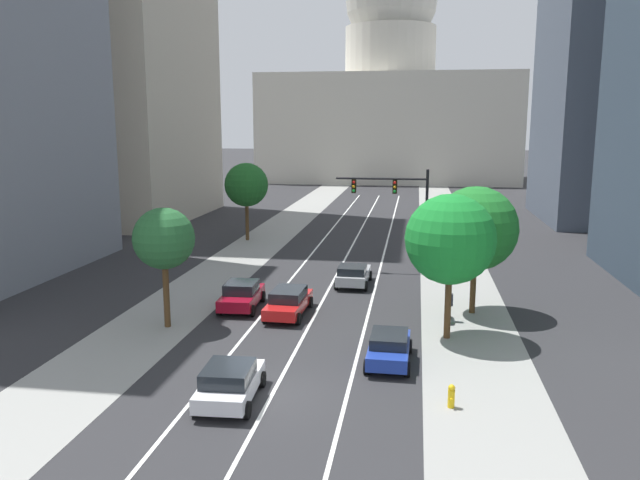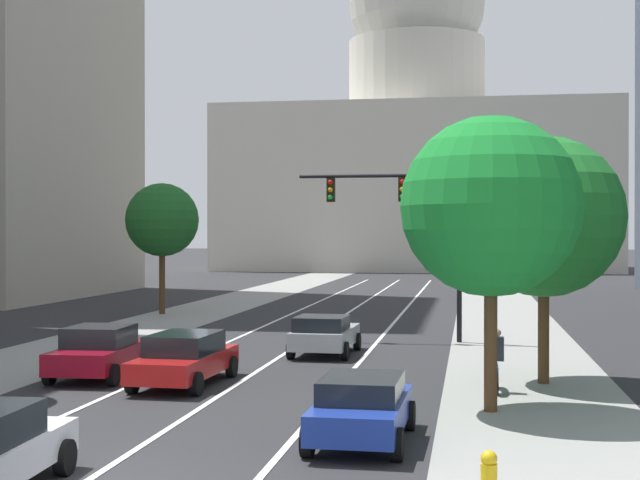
{
  "view_description": "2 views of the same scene",
  "coord_description": "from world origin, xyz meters",
  "px_view_note": "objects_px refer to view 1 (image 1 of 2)",
  "views": [
    {
      "loc": [
        5.32,
        -22.41,
        10.38
      ],
      "look_at": [
        -1.72,
        23.71,
        1.77
      ],
      "focal_mm": 35.43,
      "sensor_mm": 36.0,
      "label": 1
    },
    {
      "loc": [
        6.54,
        -14.51,
        4.29
      ],
      "look_at": [
        -1.04,
        31.43,
        3.96
      ],
      "focal_mm": 51.51,
      "sensor_mm": 36.0,
      "label": 2
    }
  ],
  "objects_px": {
    "car_crimson": "(242,295)",
    "car_white": "(230,382)",
    "traffic_signal_mast": "(399,201)",
    "street_tree_far_right": "(450,239)",
    "street_tree_near_left": "(246,185)",
    "capitol_building": "(389,102)",
    "street_tree_mid_right": "(476,229)",
    "street_tree_mid_left": "(164,239)",
    "cyclist": "(449,306)",
    "car_red": "(288,301)",
    "car_silver": "(353,274)",
    "fire_hydrant": "(451,396)",
    "car_blue": "(389,347)"
  },
  "relations": [
    {
      "from": "car_crimson",
      "to": "car_white",
      "type": "height_order",
      "value": "car_crimson"
    },
    {
      "from": "traffic_signal_mast",
      "to": "street_tree_far_right",
      "type": "relative_size",
      "value": 1.02
    },
    {
      "from": "car_white",
      "to": "street_tree_near_left",
      "type": "relative_size",
      "value": 0.6
    },
    {
      "from": "capitol_building",
      "to": "street_tree_mid_right",
      "type": "relative_size",
      "value": 6.43
    },
    {
      "from": "traffic_signal_mast",
      "to": "street_tree_mid_right",
      "type": "height_order",
      "value": "traffic_signal_mast"
    },
    {
      "from": "car_crimson",
      "to": "traffic_signal_mast",
      "type": "relative_size",
      "value": 0.6
    },
    {
      "from": "traffic_signal_mast",
      "to": "street_tree_mid_left",
      "type": "height_order",
      "value": "traffic_signal_mast"
    },
    {
      "from": "cyclist",
      "to": "street_tree_near_left",
      "type": "distance_m",
      "value": 27.71
    },
    {
      "from": "traffic_signal_mast",
      "to": "car_red",
      "type": "bearing_deg",
      "value": -116.11
    },
    {
      "from": "street_tree_far_right",
      "to": "capitol_building",
      "type": "bearing_deg",
      "value": 94.49
    },
    {
      "from": "car_crimson",
      "to": "car_silver",
      "type": "bearing_deg",
      "value": -45.81
    },
    {
      "from": "cyclist",
      "to": "street_tree_far_right",
      "type": "bearing_deg",
      "value": 175.56
    },
    {
      "from": "street_tree_mid_left",
      "to": "street_tree_near_left",
      "type": "xyz_separation_m",
      "value": [
        -2.43,
        24.75,
        0.36
      ]
    },
    {
      "from": "fire_hydrant",
      "to": "street_tree_far_right",
      "type": "xyz_separation_m",
      "value": [
        0.19,
        7.88,
        4.47
      ]
    },
    {
      "from": "car_silver",
      "to": "car_blue",
      "type": "bearing_deg",
      "value": -166.22
    },
    {
      "from": "capitol_building",
      "to": "street_tree_far_right",
      "type": "bearing_deg",
      "value": -85.51
    },
    {
      "from": "car_white",
      "to": "street_tree_mid_left",
      "type": "bearing_deg",
      "value": 32.8
    },
    {
      "from": "car_blue",
      "to": "street_tree_far_right",
      "type": "height_order",
      "value": "street_tree_far_right"
    },
    {
      "from": "street_tree_far_right",
      "to": "street_tree_mid_right",
      "type": "relative_size",
      "value": 1.01
    },
    {
      "from": "cyclist",
      "to": "street_tree_near_left",
      "type": "height_order",
      "value": "street_tree_near_left"
    },
    {
      "from": "car_silver",
      "to": "street_tree_far_right",
      "type": "bearing_deg",
      "value": -148.19
    },
    {
      "from": "fire_hydrant",
      "to": "traffic_signal_mast",
      "type": "bearing_deg",
      "value": 96.84
    },
    {
      "from": "car_red",
      "to": "street_tree_mid_left",
      "type": "distance_m",
      "value": 7.57
    },
    {
      "from": "street_tree_far_right",
      "to": "street_tree_mid_right",
      "type": "bearing_deg",
      "value": 70.56
    },
    {
      "from": "cyclist",
      "to": "street_tree_mid_left",
      "type": "height_order",
      "value": "street_tree_mid_left"
    },
    {
      "from": "cyclist",
      "to": "street_tree_mid_right",
      "type": "bearing_deg",
      "value": -38.34
    },
    {
      "from": "car_red",
      "to": "cyclist",
      "type": "distance_m",
      "value": 8.69
    },
    {
      "from": "fire_hydrant",
      "to": "car_white",
      "type": "bearing_deg",
      "value": -174.99
    },
    {
      "from": "traffic_signal_mast",
      "to": "street_tree_mid_left",
      "type": "distance_m",
      "value": 18.45
    },
    {
      "from": "car_crimson",
      "to": "cyclist",
      "type": "height_order",
      "value": "cyclist"
    },
    {
      "from": "car_white",
      "to": "street_tree_mid_left",
      "type": "height_order",
      "value": "street_tree_mid_left"
    },
    {
      "from": "car_silver",
      "to": "traffic_signal_mast",
      "type": "xyz_separation_m",
      "value": [
        2.75,
        4.56,
        4.31
      ]
    },
    {
      "from": "car_silver",
      "to": "street_tree_far_right",
      "type": "distance_m",
      "value": 11.78
    },
    {
      "from": "street_tree_near_left",
      "to": "traffic_signal_mast",
      "type": "bearing_deg",
      "value": -36.55
    },
    {
      "from": "street_tree_mid_right",
      "to": "fire_hydrant",
      "type": "bearing_deg",
      "value": -98.14
    },
    {
      "from": "car_white",
      "to": "fire_hydrant",
      "type": "bearing_deg",
      "value": -87.53
    },
    {
      "from": "car_white",
      "to": "fire_hydrant",
      "type": "relative_size",
      "value": 4.57
    },
    {
      "from": "car_crimson",
      "to": "car_silver",
      "type": "xyz_separation_m",
      "value": [
        5.78,
        6.11,
        -0.05
      ]
    },
    {
      "from": "capitol_building",
      "to": "street_tree_far_right",
      "type": "height_order",
      "value": "capitol_building"
    },
    {
      "from": "capitol_building",
      "to": "car_white",
      "type": "bearing_deg",
      "value": -90.85
    },
    {
      "from": "car_silver",
      "to": "street_tree_near_left",
      "type": "relative_size",
      "value": 0.6
    },
    {
      "from": "street_tree_far_right",
      "to": "street_tree_near_left",
      "type": "xyz_separation_m",
      "value": [
        -16.68,
        24.33,
        0.07
      ]
    },
    {
      "from": "car_blue",
      "to": "street_tree_mid_left",
      "type": "distance_m",
      "value": 12.67
    },
    {
      "from": "street_tree_far_right",
      "to": "car_red",
      "type": "bearing_deg",
      "value": 163.19
    },
    {
      "from": "street_tree_far_right",
      "to": "street_tree_mid_left",
      "type": "relative_size",
      "value": 1.14
    },
    {
      "from": "car_red",
      "to": "street_tree_far_right",
      "type": "bearing_deg",
      "value": -105.04
    },
    {
      "from": "street_tree_mid_right",
      "to": "street_tree_near_left",
      "type": "xyz_separation_m",
      "value": [
        -18.26,
        19.86,
        0.23
      ]
    },
    {
      "from": "car_blue",
      "to": "street_tree_mid_right",
      "type": "height_order",
      "value": "street_tree_mid_right"
    },
    {
      "from": "car_silver",
      "to": "street_tree_near_left",
      "type": "xyz_separation_m",
      "value": [
        -11.12,
        14.83,
        4.26
      ]
    },
    {
      "from": "car_blue",
      "to": "street_tree_near_left",
      "type": "bearing_deg",
      "value": 27.53
    }
  ]
}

